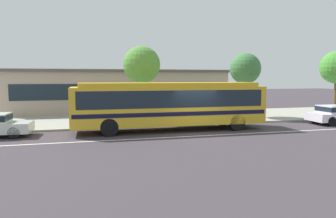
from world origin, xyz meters
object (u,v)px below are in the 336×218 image
object	(u,v)px
pedestrian_waiting_near_sign	(197,107)
transit_bus	(170,103)
street_tree_near_stop	(142,65)
pedestrian_walking_along_curb	(89,109)
street_tree_mid_block	(245,69)
bus_stop_sign	(205,99)

from	to	relation	value
pedestrian_waiting_near_sign	transit_bus	bearing A→B (deg)	-131.27
street_tree_near_stop	transit_bus	bearing A→B (deg)	-76.34
pedestrian_waiting_near_sign	pedestrian_walking_along_curb	distance (m)	7.77
street_tree_mid_block	transit_bus	bearing A→B (deg)	-150.22
street_tree_near_stop	bus_stop_sign	bearing A→B (deg)	-29.69
transit_bus	street_tree_near_stop	distance (m)	4.92
pedestrian_walking_along_curb	street_tree_near_stop	world-z (taller)	street_tree_near_stop
street_tree_near_stop	street_tree_mid_block	bearing A→B (deg)	-0.01
pedestrian_walking_along_curb	street_tree_near_stop	xyz separation A→B (m)	(3.74, 0.91, 2.99)
pedestrian_waiting_near_sign	street_tree_near_stop	xyz separation A→B (m)	(-4.03, 0.73, 3.06)
bus_stop_sign	street_tree_mid_block	size ratio (longest dim) A/B	0.50
transit_bus	pedestrian_walking_along_curb	world-z (taller)	transit_bus
pedestrian_waiting_near_sign	street_tree_mid_block	world-z (taller)	street_tree_mid_block
transit_bus	street_tree_mid_block	xyz separation A→B (m)	(7.27, 4.16, 2.17)
transit_bus	bus_stop_sign	size ratio (longest dim) A/B	4.60
bus_stop_sign	street_tree_near_stop	xyz separation A→B (m)	(-4.04, 2.31, 2.38)
bus_stop_sign	street_tree_near_stop	world-z (taller)	street_tree_near_stop
transit_bus	bus_stop_sign	world-z (taller)	transit_bus
transit_bus	pedestrian_walking_along_curb	distance (m)	5.79
transit_bus	street_tree_mid_block	size ratio (longest dim) A/B	2.31
transit_bus	pedestrian_waiting_near_sign	world-z (taller)	transit_bus
pedestrian_walking_along_curb	street_tree_mid_block	distance (m)	12.37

